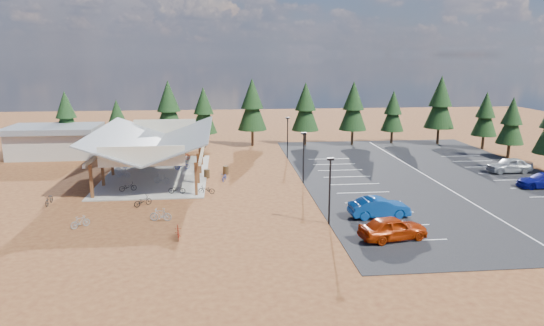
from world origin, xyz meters
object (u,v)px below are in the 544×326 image
Objects in this scene: lamp_post_0 at (330,186)px; trash_bin_0 at (207,174)px; lamp_post_2 at (288,135)px; bike_14 at (224,177)px; bike_9 at (80,222)px; car_0 at (393,228)px; car_1 at (379,207)px; car_8 at (509,165)px; car_7 at (543,180)px; bike_1 at (123,173)px; bike_13 at (161,215)px; bike_2 at (130,164)px; bike_5 at (162,179)px; lamp_post_1 at (304,154)px; bike_11 at (178,232)px; outbuilding at (54,141)px; bike_3 at (145,157)px; bike_0 at (128,187)px; bike_16 at (206,190)px; bike_6 at (182,165)px; bike_pavilion at (155,140)px; bike_12 at (143,201)px; trash_bin_1 at (226,170)px; bike_8 at (49,199)px.

trash_bin_0 is at bearing 122.40° from lamp_post_0.
bike_14 is at bearing -127.28° from lamp_post_2.
bike_9 is 0.31× the size of car_0.
car_8 is (18.76, 12.99, 0.02)m from car_1.
car_8 is at bearing -178.35° from car_7.
bike_1 reaches higher than bike_13.
bike_2 is 32.52m from car_0.
bike_5 is at bearing -152.73° from trash_bin_0.
bike_1 is at bearing 168.07° from lamp_post_1.
lamp_post_1 is at bearing 44.36° from bike_11.
outbuilding is at bearing 151.11° from lamp_post_1.
car_7 is at bearing -73.14° from car_1.
bike_9 is (10.43, -26.94, -1.58)m from outbuilding.
bike_11 is (6.12, -25.52, -0.12)m from bike_3.
bike_11 reaches higher than bike_0.
lamp_post_2 is 20.19m from bike_1.
lamp_post_2 is 17.80m from bike_16.
bike_13 is at bearing -122.04° from bike_9.
bike_1 reaches higher than bike_16.
bike_14 is at bearing 167.12° from bike_13.
lamp_post_0 is 3.22× the size of bike_0.
bike_16 is at bearing -172.04° from bike_6.
bike_14 is (10.49, -2.16, -0.18)m from bike_1.
bike_16 is at bearing -54.97° from bike_pavilion.
bike_13 reaches higher than bike_14.
car_8 is at bearing -107.61° from bike_2.
bike_2 reaches higher than bike_9.
bike_pavilion is 4.62m from bike_6.
outbuilding reaches higher than bike_16.
bike_13 is (1.24, -11.00, -0.08)m from bike_5.
lamp_post_0 is at bearing -139.26° from bike_0.
outbuilding is 25.59m from bike_14.
lamp_post_0 is 16.14m from bike_12.
bike_0 is 9.57m from bike_14.
bike_pavilion is at bearing -99.00° from car_7.
bike_3 is 22.58m from bike_9.
lamp_post_1 is at bearing -30.97° from trash_bin_1.
bike_11 is 14.95m from car_0.
car_1 reaches higher than bike_9.
bike_pavilion is 4.08× the size of car_8.
car_1 reaches higher than bike_11.
trash_bin_0 is 0.53× the size of bike_12.
bike_2 is 0.34× the size of car_7.
bike_2 is (-0.06, 4.39, -0.06)m from bike_1.
bike_5 is 21.80m from car_1.
bike_5 is at bearing -145.24° from bike_3.
lamp_post_1 is 5.71× the size of trash_bin_0.
lamp_post_0 is at bearing -90.00° from lamp_post_1.
bike_8 is 7.42m from bike_9.
bike_pavilion is 11.76× the size of bike_2.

